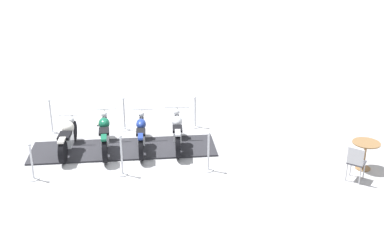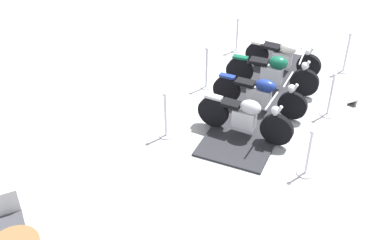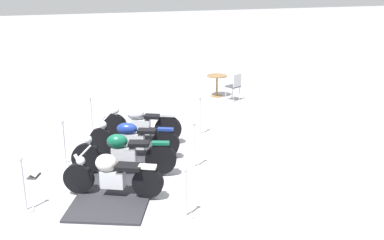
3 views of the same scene
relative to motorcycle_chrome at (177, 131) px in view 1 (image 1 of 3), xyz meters
The scene contains 15 objects.
ground_plane 1.65m from the motorcycle_chrome, 69.29° to the left, with size 80.00×80.00×0.00m, color #B2B2B7.
display_platform 1.64m from the motorcycle_chrome, 69.29° to the left, with size 5.33×1.47×0.05m, color #28282D.
motorcycle_chrome is the anchor object (origin of this frame).
motorcycle_navy 1.05m from the motorcycle_chrome, 67.94° to the left, with size 2.12×1.08×0.98m.
motorcycle_forest 2.09m from the motorcycle_chrome, 68.25° to the left, with size 2.24×1.00×1.01m.
motorcycle_cream 3.13m from the motorcycle_chrome, 68.38° to the left, with size 1.91×1.03×0.92m.
stanchion_left_front 1.70m from the motorcycle_chrome, behind, with size 0.29×0.29×1.10m.
stanchion_left_mid 2.21m from the motorcycle_chrome, 112.95° to the left, with size 0.28×0.28×1.13m.
stanchion_right_rear 4.12m from the motorcycle_chrome, 47.06° to the left, with size 0.28×0.28×1.11m.
stanchion_right_mid 2.17m from the motorcycle_chrome, 24.73° to the left, with size 0.33×0.33×1.10m.
stanchion_right_front 1.66m from the motorcycle_chrome, 46.68° to the right, with size 0.33×0.33×1.04m.
stanchion_left_rear 4.14m from the motorcycle_chrome, 90.31° to the left, with size 0.29×0.29×1.01m.
info_placard 3.08m from the motorcycle_chrome, 28.13° to the left, with size 0.31×0.39×0.19m.
cafe_table 5.21m from the motorcycle_chrome, 133.15° to the right, with size 0.73×0.73×0.77m.
cafe_chair_near_table 5.00m from the motorcycle_chrome, 142.09° to the right, with size 0.54×0.54×0.95m.
Camera 1 is at (-12.11, 4.16, 6.00)m, focal length 44.82 mm.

